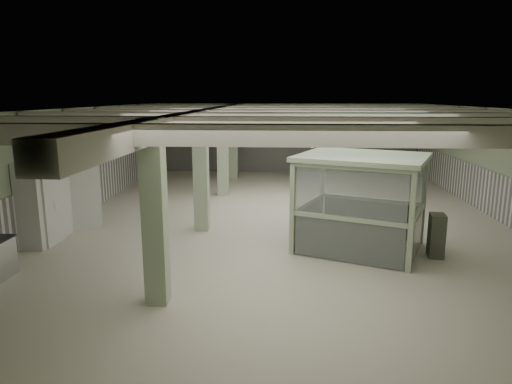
{
  "coord_description": "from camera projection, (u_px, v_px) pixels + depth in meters",
  "views": [
    {
      "loc": [
        -0.1,
        -14.23,
        3.98
      ],
      "look_at": [
        -0.84,
        -1.53,
        1.3
      ],
      "focal_mm": 32.0,
      "sensor_mm": 36.0,
      "label": 1
    }
  ],
  "objects": [
    {
      "name": "floor",
      "position": [
        285.0,
        222.0,
        14.72
      ],
      "size": [
        20.0,
        20.0,
        0.0
      ],
      "primitive_type": "plane",
      "color": "beige",
      "rests_on": "ground"
    },
    {
      "name": "ceiling",
      "position": [
        286.0,
        109.0,
        13.98
      ],
      "size": [
        14.0,
        20.0,
        0.02
      ],
      "primitive_type": "cube",
      "color": "white",
      "rests_on": "wall_back"
    },
    {
      "name": "wall_back",
      "position": [
        284.0,
        138.0,
        24.12
      ],
      "size": [
        14.0,
        0.02,
        3.6
      ],
      "primitive_type": "cube",
      "color": "#99AD8A",
      "rests_on": "floor"
    },
    {
      "name": "wall_front",
      "position": [
        290.0,
        318.0,
        4.58
      ],
      "size": [
        14.0,
        0.02,
        3.6
      ],
      "primitive_type": "cube",
      "color": "#99AD8A",
      "rests_on": "floor"
    },
    {
      "name": "wall_left",
      "position": [
        69.0,
        165.0,
        14.74
      ],
      "size": [
        0.02,
        20.0,
        3.6
      ],
      "primitive_type": "cube",
      "color": "#99AD8A",
      "rests_on": "floor"
    },
    {
      "name": "wainscot_left",
      "position": [
        72.0,
        197.0,
        14.96
      ],
      "size": [
        0.05,
        19.9,
        1.5
      ],
      "primitive_type": "cube",
      "color": "silver",
      "rests_on": "floor"
    },
    {
      "name": "wainscot_right",
      "position": [
        509.0,
        202.0,
        14.17
      ],
      "size": [
        0.05,
        19.9,
        1.5
      ],
      "primitive_type": "cube",
      "color": "silver",
      "rests_on": "floor"
    },
    {
      "name": "wainscot_back",
      "position": [
        284.0,
        158.0,
        24.31
      ],
      "size": [
        13.9,
        0.05,
        1.5
      ],
      "primitive_type": "cube",
      "color": "silver",
      "rests_on": "floor"
    },
    {
      "name": "girder",
      "position": [
        205.0,
        116.0,
        14.16
      ],
      "size": [
        0.45,
        19.9,
        0.4
      ],
      "primitive_type": "cube",
      "color": "beige",
      "rests_on": "ceiling"
    },
    {
      "name": "beam_a",
      "position": [
        289.0,
        135.0,
        6.69
      ],
      "size": [
        13.9,
        0.35,
        0.32
      ],
      "primitive_type": "cube",
      "color": "beige",
      "rests_on": "ceiling"
    },
    {
      "name": "beam_b",
      "position": [
        288.0,
        125.0,
        9.13
      ],
      "size": [
        13.9,
        0.35,
        0.32
      ],
      "primitive_type": "cube",
      "color": "beige",
      "rests_on": "ceiling"
    },
    {
      "name": "beam_c",
      "position": [
        287.0,
        119.0,
        11.57
      ],
      "size": [
        13.9,
        0.35,
        0.32
      ],
      "primitive_type": "cube",
      "color": "beige",
      "rests_on": "ceiling"
    },
    {
      "name": "beam_d",
      "position": [
        286.0,
        115.0,
        14.01
      ],
      "size": [
        13.9,
        0.35,
        0.32
      ],
      "primitive_type": "cube",
      "color": "beige",
      "rests_on": "ceiling"
    },
    {
      "name": "beam_e",
      "position": [
        286.0,
        112.0,
        16.46
      ],
      "size": [
        13.9,
        0.35,
        0.32
      ],
      "primitive_type": "cube",
      "color": "beige",
      "rests_on": "ceiling"
    },
    {
      "name": "beam_f",
      "position": [
        285.0,
        110.0,
        18.9
      ],
      "size": [
        13.9,
        0.35,
        0.32
      ],
      "primitive_type": "cube",
      "color": "beige",
      "rests_on": "ceiling"
    },
    {
      "name": "beam_g",
      "position": [
        285.0,
        108.0,
        21.34
      ],
      "size": [
        13.9,
        0.35,
        0.32
      ],
      "primitive_type": "cube",
      "color": "beige",
      "rests_on": "ceiling"
    },
    {
      "name": "column_a",
      "position": [
        155.0,
        214.0,
        8.63
      ],
      "size": [
        0.42,
        0.42,
        3.6
      ],
      "primitive_type": "cube",
      "color": "#ABBF9A",
      "rests_on": "floor"
    },
    {
      "name": "column_b",
      "position": [
        201.0,
        171.0,
        13.51
      ],
      "size": [
        0.42,
        0.42,
        3.6
      ],
      "primitive_type": "cube",
      "color": "#ABBF9A",
      "rests_on": "floor"
    },
    {
      "name": "column_c",
      "position": [
        223.0,
        151.0,
        18.4
      ],
      "size": [
        0.42,
        0.42,
        3.6
      ],
      "primitive_type": "cube",
      "color": "#ABBF9A",
      "rests_on": "floor"
    },
    {
      "name": "column_d",
      "position": [
        233.0,
        142.0,
        22.3
      ],
      "size": [
        0.42,
        0.42,
        3.6
      ],
      "primitive_type": "cube",
      "color": "#ABBF9A",
      "rests_on": "floor"
    },
    {
      "name": "pendant_front",
      "position": [
        312.0,
        143.0,
        9.18
      ],
      "size": [
        0.44,
        0.44,
        0.22
      ],
      "primitive_type": "cone",
      "rotation": [
        3.14,
        0.0,
        0.0
      ],
      "color": "#2A382A",
      "rests_on": "ceiling"
    },
    {
      "name": "pendant_mid",
      "position": [
        301.0,
        126.0,
        14.55
      ],
      "size": [
        0.44,
        0.44,
        0.22
      ],
      "primitive_type": "cone",
      "rotation": [
        3.14,
        0.0,
        0.0
      ],
      "color": "#2A382A",
      "rests_on": "ceiling"
    },
    {
      "name": "pendant_back",
      "position": [
        297.0,
        118.0,
        19.43
      ],
      "size": [
        0.44,
        0.44,
        0.22
      ],
      "primitive_type": "cone",
      "rotation": [
        3.14,
        0.0,
        0.0
      ],
      "color": "#2A382A",
      "rests_on": "ceiling"
    },
    {
      "name": "walkin_cooler",
      "position": [
        52.0,
        196.0,
        12.96
      ],
      "size": [
        1.2,
        2.62,
        2.41
      ],
      "color": "silver",
      "rests_on": "floor"
    },
    {
      "name": "guard_booth",
      "position": [
        361.0,
        186.0,
        11.81
      ],
      "size": [
        3.9,
        3.64,
        2.51
      ],
      "rotation": [
        0.0,
        0.0,
        -0.4
      ],
      "color": "#ABC19B",
      "rests_on": "floor"
    },
    {
      "name": "filing_cabinet",
      "position": [
        436.0,
        236.0,
        11.44
      ],
      "size": [
        0.42,
        0.55,
        1.11
      ],
      "primitive_type": "cube",
      "rotation": [
        0.0,
        0.0,
        -0.13
      ],
      "color": "#555A4B",
      "rests_on": "floor"
    }
  ]
}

